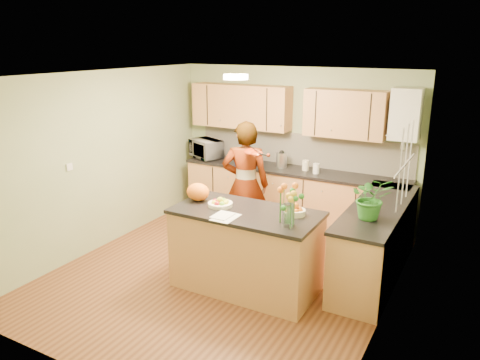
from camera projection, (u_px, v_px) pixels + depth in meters
The scene contains 28 objects.
floor at pixel (225, 273), 6.04m from camera, with size 4.50×4.50×0.00m, color #5C311A.
ceiling at pixel (223, 75), 5.33m from camera, with size 4.00×4.50×0.02m, color white.
wall_back at pixel (295, 146), 7.58m from camera, with size 4.00×0.02×2.50m, color gray.
wall_front at pixel (83, 248), 3.79m from camera, with size 4.00×0.02×2.50m, color gray.
wall_left at pixel (102, 161), 6.61m from camera, with size 0.02×4.50×2.50m, color gray.
wall_right at pixel (393, 206), 4.76m from camera, with size 0.02×4.50×2.50m, color gray.
back_counter at pixel (292, 197), 7.50m from camera, with size 3.64×0.62×0.94m.
right_counter at pixel (376, 241), 5.84m from camera, with size 0.62×2.24×0.94m.
splashback at pixel (300, 149), 7.53m from camera, with size 3.60×0.02×0.52m, color silver.
upper_cabinets at pixel (281, 109), 7.35m from camera, with size 3.20×0.34×0.70m.
boiler at pixel (406, 115), 6.48m from camera, with size 0.40×0.30×0.86m.
window_right at pixel (406, 165), 5.19m from camera, with size 0.01×1.30×1.05m.
light_switch at pixel (69, 167), 6.08m from camera, with size 0.02×0.09×0.09m, color white.
ceiling_lamp at pixel (236, 77), 5.60m from camera, with size 0.30×0.30×0.07m.
peninsula_island at pixel (246, 250), 5.55m from camera, with size 1.71×0.88×0.98m.
fruit_dish at pixel (220, 203), 5.56m from camera, with size 0.29×0.29×0.10m.
orange_bowl at pixel (296, 210), 5.27m from camera, with size 0.23×0.23×0.13m.
flower_vase at pixel (289, 195), 4.88m from camera, with size 0.28×0.28×0.52m.
orange_bag at pixel (198, 192), 5.74m from camera, with size 0.29×0.25×0.22m, color orange.
papers at pixel (226, 217), 5.20m from camera, with size 0.24×0.33×0.01m, color white.
violinist at pixel (245, 185), 6.64m from camera, with size 0.67×0.44×1.83m, color #E3B38A.
violin at pixel (251, 152), 6.21m from camera, with size 0.63×0.25×0.13m, color #4B0C04, non-canonical shape.
microwave at pixel (206, 149), 8.06m from camera, with size 0.57×0.38×0.31m, color white.
blue_box at pixel (245, 156), 7.69m from camera, with size 0.30×0.22×0.24m, color navy.
kettle at pixel (282, 159), 7.44m from camera, with size 0.17×0.17×0.32m.
jar_cream at pixel (306, 165), 7.27m from camera, with size 0.10×0.10×0.16m, color #FBEDC9.
jar_white at pixel (316, 168), 7.10m from camera, with size 0.10×0.10×0.15m, color white.
potted_plant at pixel (371, 198), 5.22m from camera, with size 0.45×0.39×0.50m, color #2D7828.
Camera 1 is at (2.80, -4.69, 2.85)m, focal length 35.00 mm.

